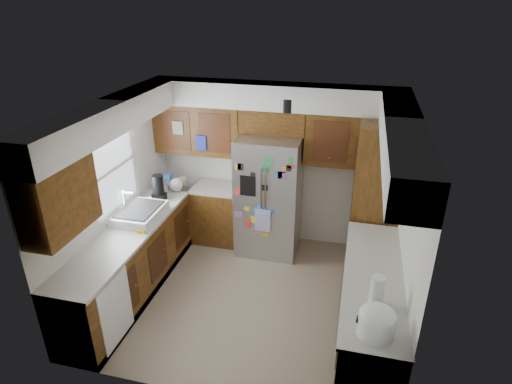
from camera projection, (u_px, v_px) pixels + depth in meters
floor at (249, 296)px, 5.63m from camera, size 3.60×3.60×0.00m
room_shell at (247, 155)px, 5.20m from camera, size 3.64×3.24×2.52m
left_counter_run at (151, 253)px, 5.76m from camera, size 1.36×3.20×0.92m
right_counter_run at (369, 313)px, 4.70m from camera, size 0.63×2.25×0.92m
pantry at (375, 197)px, 5.86m from camera, size 0.60×0.90×2.15m
fridge at (269, 196)px, 6.30m from camera, size 0.90×0.79×1.80m
bridge_cabinet at (273, 121)px, 6.05m from camera, size 0.96×0.34×0.35m
fridge_top_items at (274, 99)px, 5.89m from camera, size 0.75×0.39×0.31m
sink_assembly at (140, 213)px, 5.62m from camera, size 0.52×0.73×0.37m
left_counter_clutter at (167, 186)px, 6.25m from camera, size 0.40×0.81×0.38m
rice_cooker at (377, 321)px, 3.67m from camera, size 0.33×0.32×0.28m
paper_towel at (377, 290)px, 4.04m from camera, size 0.13×0.13×0.29m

